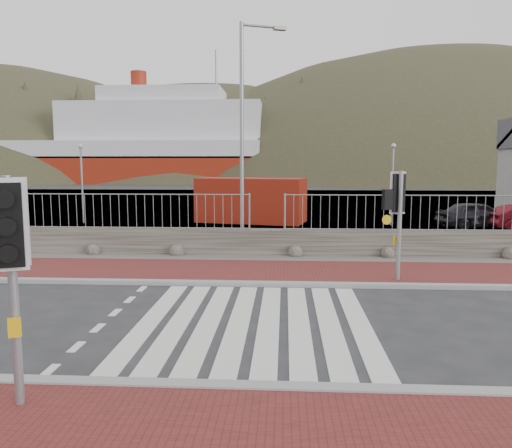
# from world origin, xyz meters

# --- Properties ---
(ground) EXTENTS (220.00, 220.00, 0.00)m
(ground) POSITION_xyz_m (0.00, 0.00, 0.00)
(ground) COLOR #28282B
(ground) RESTS_ON ground
(sidewalk_far) EXTENTS (40.00, 3.00, 0.08)m
(sidewalk_far) POSITION_xyz_m (0.00, 4.50, 0.04)
(sidewalk_far) COLOR maroon
(sidewalk_far) RESTS_ON ground
(kerb_near) EXTENTS (40.00, 0.25, 0.12)m
(kerb_near) POSITION_xyz_m (0.00, -3.00, 0.05)
(kerb_near) COLOR gray
(kerb_near) RESTS_ON ground
(kerb_far) EXTENTS (40.00, 0.25, 0.12)m
(kerb_far) POSITION_xyz_m (0.00, 3.00, 0.05)
(kerb_far) COLOR gray
(kerb_far) RESTS_ON ground
(zebra_crossing) EXTENTS (4.62, 5.60, 0.01)m
(zebra_crossing) POSITION_xyz_m (-0.00, 0.00, 0.01)
(zebra_crossing) COLOR silver
(zebra_crossing) RESTS_ON ground
(gravel_strip) EXTENTS (40.00, 1.50, 0.06)m
(gravel_strip) POSITION_xyz_m (0.00, 6.50, 0.03)
(gravel_strip) COLOR #59544C
(gravel_strip) RESTS_ON ground
(stone_wall) EXTENTS (40.00, 0.60, 0.90)m
(stone_wall) POSITION_xyz_m (0.00, 7.30, 0.45)
(stone_wall) COLOR #403B35
(stone_wall) RESTS_ON ground
(railing) EXTENTS (18.07, 0.07, 1.22)m
(railing) POSITION_xyz_m (0.00, 7.15, 1.82)
(railing) COLOR gray
(railing) RESTS_ON stone_wall
(quay) EXTENTS (120.00, 40.00, 0.50)m
(quay) POSITION_xyz_m (0.00, 27.90, 0.00)
(quay) COLOR #4C4C4F
(quay) RESTS_ON ground
(water) EXTENTS (220.00, 50.00, 0.05)m
(water) POSITION_xyz_m (0.00, 62.90, 0.00)
(water) COLOR #3F4C54
(water) RESTS_ON ground
(ferry) EXTENTS (50.00, 16.00, 20.00)m
(ferry) POSITION_xyz_m (-24.65, 67.90, 5.36)
(ferry) COLOR maroon
(ferry) RESTS_ON ground
(hills_backdrop) EXTENTS (254.00, 90.00, 100.00)m
(hills_backdrop) POSITION_xyz_m (6.74, 87.90, -23.05)
(hills_backdrop) COLOR #2E331F
(hills_backdrop) RESTS_ON ground
(traffic_signal_near) EXTENTS (0.50, 0.42, 3.03)m
(traffic_signal_near) POSITION_xyz_m (-2.82, -3.67, 2.19)
(traffic_signal_near) COLOR gray
(traffic_signal_near) RESTS_ON ground
(traffic_signal_far) EXTENTS (0.73, 0.40, 2.97)m
(traffic_signal_far) POSITION_xyz_m (3.58, 3.58, 2.16)
(traffic_signal_far) COLOR gray
(traffic_signal_far) RESTS_ON ground
(streetlight) EXTENTS (1.62, 0.74, 7.97)m
(streetlight) POSITION_xyz_m (-0.80, 8.15, 4.49)
(streetlight) COLOR gray
(streetlight) RESTS_ON ground
(shipping_container) EXTENTS (6.01, 3.52, 2.35)m
(shipping_container) POSITION_xyz_m (-1.20, 16.90, 1.17)
(shipping_container) COLOR maroon
(shipping_container) RESTS_ON ground
(car_a) EXTENTS (4.06, 2.21, 1.31)m
(car_a) POSITION_xyz_m (9.92, 14.99, 0.65)
(car_a) COLOR black
(car_a) RESTS_ON ground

